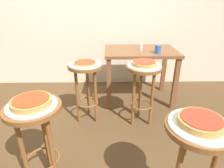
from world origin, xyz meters
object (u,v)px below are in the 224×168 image
(serving_plate_foreground, at_px, (200,125))
(dining_table, at_px, (140,58))
(pizza_rear, at_px, (85,63))
(serving_plate_middle, at_px, (32,105))
(serving_plate_rear, at_px, (85,64))
(stool_rear, at_px, (86,80))
(stool_foreground, at_px, (194,151))
(condiment_shaker, at_px, (141,47))
(pizza_leftside, at_px, (144,63))
(serving_plate_leftside, at_px, (144,66))
(cup_near_edge, at_px, (158,49))
(stool_leftside, at_px, (143,82))
(pizza_middle, at_px, (31,102))
(pizza_foreground, at_px, (201,121))
(stool_middle, at_px, (37,128))

(serving_plate_foreground, height_order, dining_table, dining_table)
(pizza_rear, relative_size, dining_table, 0.27)
(serving_plate_middle, height_order, serving_plate_rear, same)
(stool_rear, bearing_deg, stool_foreground, -55.24)
(dining_table, xyz_separation_m, condiment_shaker, (-0.00, -0.03, 0.17))
(serving_plate_rear, bearing_deg, pizza_leftside, -6.07)
(pizza_leftside, height_order, condiment_shaker, condiment_shaker)
(pizza_leftside, relative_size, stool_rear, 0.37)
(pizza_rear, bearing_deg, dining_table, 37.02)
(serving_plate_foreground, distance_m, serving_plate_leftside, 1.10)
(stool_foreground, relative_size, pizza_rear, 2.80)
(serving_plate_leftside, height_order, condiment_shaker, condiment_shaker)
(pizza_rear, bearing_deg, stool_rear, 0.00)
(serving_plate_middle, xyz_separation_m, cup_near_edge, (1.18, 1.26, 0.08))
(dining_table, bearing_deg, pizza_rear, -142.98)
(stool_rear, height_order, dining_table, dining_table)
(serving_plate_leftside, distance_m, dining_table, 0.62)
(stool_leftside, bearing_deg, stool_rear, 173.93)
(serving_plate_middle, xyz_separation_m, pizza_rear, (0.27, 0.91, 0.02))
(serving_plate_rear, distance_m, dining_table, 0.91)
(dining_table, height_order, condiment_shaker, condiment_shaker)
(serving_plate_middle, bearing_deg, serving_plate_rear, 73.62)
(stool_foreground, bearing_deg, stool_leftside, 97.36)
(pizza_middle, bearing_deg, stool_foreground, -12.96)
(serving_plate_foreground, distance_m, dining_table, 1.71)
(stool_leftside, distance_m, dining_table, 0.62)
(pizza_foreground, xyz_separation_m, serving_plate_leftside, (-0.14, 1.09, -0.03))
(pizza_leftside, bearing_deg, stool_leftside, -153.43)
(serving_plate_rear, xyz_separation_m, condiment_shaker, (0.72, 0.51, 0.07))
(pizza_foreground, height_order, serving_plate_middle, pizza_foreground)
(pizza_middle, xyz_separation_m, dining_table, (0.99, 1.45, -0.13))
(serving_plate_rear, bearing_deg, stool_middle, -106.38)
(pizza_leftside, xyz_separation_m, stool_rear, (-0.66, 0.07, -0.23))
(cup_near_edge, relative_size, condiment_shaker, 1.39)
(pizza_foreground, relative_size, serving_plate_rear, 0.70)
(stool_middle, relative_size, dining_table, 0.74)
(condiment_shaker, bearing_deg, serving_plate_leftside, -95.13)
(pizza_foreground, relative_size, cup_near_edge, 2.45)
(stool_middle, distance_m, condiment_shaker, 1.75)
(serving_plate_leftside, xyz_separation_m, serving_plate_rear, (-0.66, 0.07, 0.00))
(stool_middle, relative_size, cup_near_edge, 6.85)
(pizza_foreground, bearing_deg, serving_plate_leftside, 97.36)
(stool_foreground, relative_size, serving_plate_middle, 2.14)
(serving_plate_leftside, xyz_separation_m, stool_rear, (-0.66, 0.07, -0.20))
(serving_plate_foreground, xyz_separation_m, pizza_middle, (-1.07, 0.25, 0.03))
(pizza_leftside, relative_size, condiment_shaker, 3.55)
(cup_near_edge, bearing_deg, serving_plate_foreground, -94.08)
(stool_foreground, relative_size, stool_middle, 1.00)
(serving_plate_foreground, xyz_separation_m, pizza_rear, (-0.80, 1.16, 0.02))
(serving_plate_foreground, relative_size, stool_rear, 0.50)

